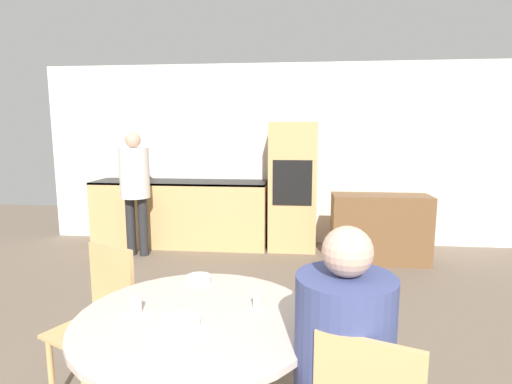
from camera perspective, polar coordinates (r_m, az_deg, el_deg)
name	(u,v)px	position (r m, az deg, el deg)	size (l,w,h in m)	color
wall_back	(276,155)	(5.87, 2.91, 5.32)	(6.89, 0.05, 2.60)	silver
kitchen_counter	(181,212)	(5.87, -10.69, -2.87)	(2.48, 0.60, 0.94)	tan
oven_unit	(292,186)	(5.57, 5.23, 0.80)	(0.65, 0.59, 1.77)	tan
sideboard	(380,229)	(5.28, 17.27, -5.01)	(1.20, 0.45, 0.86)	brown
dining_table	(197,360)	(2.14, -8.41, -22.70)	(1.16, 1.16, 0.77)	brown
chair_far_left	(101,314)	(2.75, -21.25, -15.93)	(0.53, 0.53, 0.94)	tan
person_seated	(344,363)	(1.76, 12.51, -22.70)	(0.40, 0.48, 1.29)	#262628
person_standing	(135,181)	(5.44, -16.92, 1.54)	(0.38, 0.38, 1.63)	#262628
cup	(135,305)	(2.12, -16.89, -15.15)	(0.06, 0.06, 0.08)	white
bowl_near	(181,322)	(1.95, -10.67, -17.80)	(0.18, 0.18, 0.04)	silver
bowl_centre	(198,279)	(2.43, -8.23, -12.19)	(0.15, 0.15, 0.04)	silver
salt_shaker	(256,300)	(2.07, 0.03, -15.21)	(0.03, 0.03, 0.09)	white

